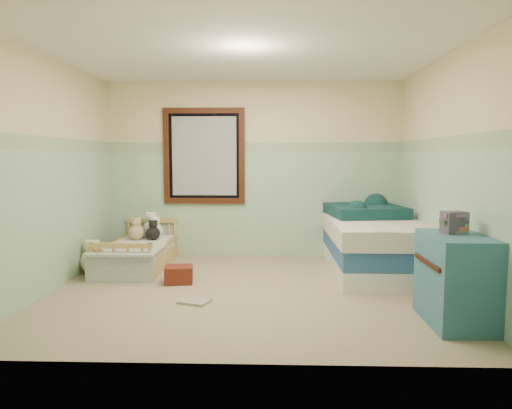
{
  "coord_description": "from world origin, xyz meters",
  "views": [
    {
      "loc": [
        0.26,
        -4.92,
        1.43
      ],
      "look_at": [
        0.09,
        0.35,
        0.9
      ],
      "focal_mm": 32.89,
      "sensor_mm": 36.0,
      "label": 1
    }
  ],
  "objects_px": {
    "twin_bed_frame": "(372,262)",
    "plush_floor_cream": "(92,262)",
    "red_pillow": "(179,274)",
    "dresser": "(456,280)",
    "plush_floor_tan": "(97,269)",
    "toddler_bed_frame": "(139,260)",
    "floor_book": "(195,301)"
  },
  "relations": [
    {
      "from": "twin_bed_frame",
      "to": "dresser",
      "type": "xyz_separation_m",
      "value": [
        0.3,
        -1.91,
        0.28
      ]
    },
    {
      "from": "toddler_bed_frame",
      "to": "dresser",
      "type": "xyz_separation_m",
      "value": [
        3.32,
        -1.99,
        0.29
      ]
    },
    {
      "from": "toddler_bed_frame",
      "to": "dresser",
      "type": "relative_size",
      "value": 1.92
    },
    {
      "from": "plush_floor_tan",
      "to": "dresser",
      "type": "relative_size",
      "value": 0.32
    },
    {
      "from": "red_pillow",
      "to": "twin_bed_frame",
      "type": "bearing_deg",
      "value": 16.2
    },
    {
      "from": "dresser",
      "to": "red_pillow",
      "type": "bearing_deg",
      "value": 155.01
    },
    {
      "from": "toddler_bed_frame",
      "to": "twin_bed_frame",
      "type": "bearing_deg",
      "value": -1.4
    },
    {
      "from": "plush_floor_tan",
      "to": "floor_book",
      "type": "bearing_deg",
      "value": -33.21
    },
    {
      "from": "toddler_bed_frame",
      "to": "red_pillow",
      "type": "distance_m",
      "value": 1.02
    },
    {
      "from": "dresser",
      "to": "red_pillow",
      "type": "height_order",
      "value": "dresser"
    },
    {
      "from": "toddler_bed_frame",
      "to": "dresser",
      "type": "bearing_deg",
      "value": -30.87
    },
    {
      "from": "plush_floor_tan",
      "to": "floor_book",
      "type": "height_order",
      "value": "plush_floor_tan"
    },
    {
      "from": "plush_floor_cream",
      "to": "red_pillow",
      "type": "relative_size",
      "value": 0.92
    },
    {
      "from": "twin_bed_frame",
      "to": "floor_book",
      "type": "distance_m",
      "value": 2.48
    },
    {
      "from": "plush_floor_tan",
      "to": "red_pillow",
      "type": "height_order",
      "value": "plush_floor_tan"
    },
    {
      "from": "twin_bed_frame",
      "to": "red_pillow",
      "type": "relative_size",
      "value": 6.86
    },
    {
      "from": "plush_floor_tan",
      "to": "dresser",
      "type": "height_order",
      "value": "dresser"
    },
    {
      "from": "plush_floor_tan",
      "to": "dresser",
      "type": "distance_m",
      "value": 3.88
    },
    {
      "from": "toddler_bed_frame",
      "to": "floor_book",
      "type": "distance_m",
      "value": 1.78
    },
    {
      "from": "toddler_bed_frame",
      "to": "red_pillow",
      "type": "xyz_separation_m",
      "value": [
        0.68,
        -0.76,
        0.0
      ]
    },
    {
      "from": "twin_bed_frame",
      "to": "toddler_bed_frame",
      "type": "bearing_deg",
      "value": 178.6
    },
    {
      "from": "twin_bed_frame",
      "to": "dresser",
      "type": "bearing_deg",
      "value": -81.14
    },
    {
      "from": "toddler_bed_frame",
      "to": "floor_book",
      "type": "xyz_separation_m",
      "value": [
        0.98,
        -1.48,
        -0.08
      ]
    },
    {
      "from": "twin_bed_frame",
      "to": "plush_floor_cream",
      "type": "bearing_deg",
      "value": -175.46
    },
    {
      "from": "plush_floor_cream",
      "to": "floor_book",
      "type": "height_order",
      "value": "plush_floor_cream"
    },
    {
      "from": "plush_floor_cream",
      "to": "floor_book",
      "type": "distance_m",
      "value": 1.85
    },
    {
      "from": "dresser",
      "to": "twin_bed_frame",
      "type": "bearing_deg",
      "value": 98.86
    },
    {
      "from": "plush_floor_cream",
      "to": "twin_bed_frame",
      "type": "relative_size",
      "value": 0.13
    },
    {
      "from": "toddler_bed_frame",
      "to": "twin_bed_frame",
      "type": "distance_m",
      "value": 3.03
    },
    {
      "from": "plush_floor_cream",
      "to": "floor_book",
      "type": "xyz_separation_m",
      "value": [
        1.46,
        -1.13,
        -0.13
      ]
    },
    {
      "from": "plush_floor_cream",
      "to": "red_pillow",
      "type": "height_order",
      "value": "plush_floor_cream"
    },
    {
      "from": "floor_book",
      "to": "dresser",
      "type": "bearing_deg",
      "value": 7.28
    }
  ]
}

